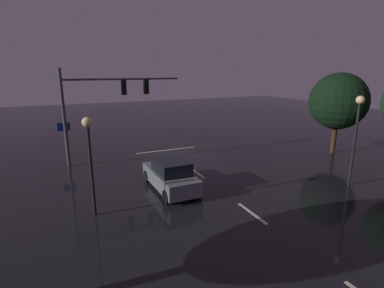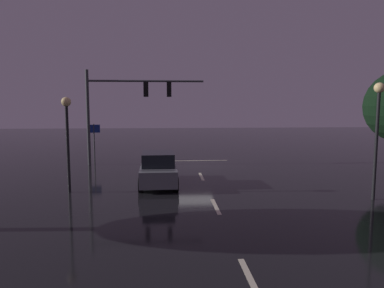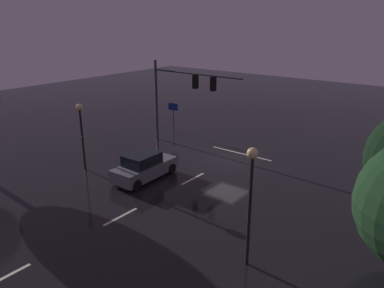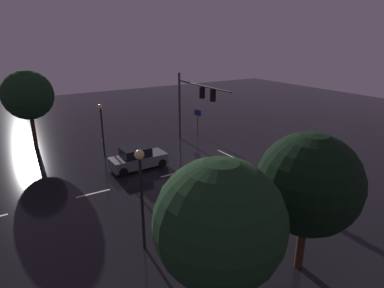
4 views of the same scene
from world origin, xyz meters
name	(u,v)px [view 2 (image 2 of 4)]	position (x,y,z in m)	size (l,w,h in m)	color
ground_plane	(196,165)	(0.00, 0.00, 0.00)	(80.00, 80.00, 0.00)	black
traffic_signal_assembly	(126,100)	(4.76, -0.68, 4.48)	(8.03, 0.47, 6.49)	#383A3D
lane_dash_far	(201,176)	(0.00, 4.00, 0.00)	(2.20, 0.16, 0.01)	beige
lane_dash_mid	(216,206)	(0.00, 10.00, 0.00)	(2.20, 0.16, 0.01)	beige
lane_dash_near	(251,279)	(0.00, 16.00, 0.00)	(2.20, 0.16, 0.01)	beige
stop_bar	(194,161)	(0.00, -1.87, 0.00)	(5.00, 0.16, 0.01)	beige
car_approaching	(158,169)	(2.42, 5.85, 0.80)	(2.01, 4.41, 1.70)	slate
street_lamp_left_kerb	(378,118)	(-6.99, 9.43, 3.53)	(0.44, 0.44, 5.04)	black
street_lamp_right_kerb	(67,125)	(6.56, 7.22, 3.18)	(0.44, 0.44, 4.47)	black
route_sign	(94,134)	(7.44, -2.82, 1.95)	(0.89, 0.24, 2.70)	#383A3D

